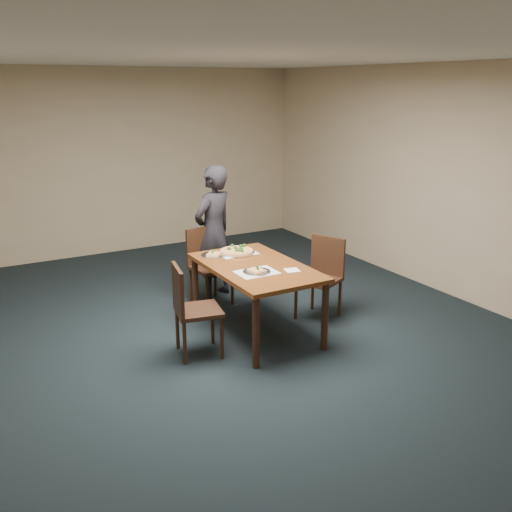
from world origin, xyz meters
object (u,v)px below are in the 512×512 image
chair_right (322,273)px  pizza_pan (237,251)px  slice_plate_far (214,255)px  chair_left (190,305)px  chair_far (207,261)px  diner (214,232)px  dining_table (256,274)px  slice_plate_near (257,271)px

chair_right → pizza_pan: chair_right is taller
slice_plate_far → chair_left: bearing=-130.3°
chair_far → diner: diner is taller
chair_right → chair_far: bearing=-161.6°
chair_far → chair_right: (0.95, -1.03, 0.00)m
dining_table → chair_right: chair_right is taller
slice_plate_far → chair_far: bearing=73.3°
chair_left → dining_table: bearing=-68.4°
dining_table → chair_right: (0.88, 0.04, -0.14)m
dining_table → chair_far: size_ratio=1.65×
chair_left → diner: bearing=-22.4°
dining_table → slice_plate_far: size_ratio=5.36×
chair_right → pizza_pan: 0.99m
dining_table → chair_left: chair_left is taller
slice_plate_near → slice_plate_far: slice_plate_near is taller
dining_table → slice_plate_near: bearing=-117.6°
dining_table → slice_plate_near: size_ratio=5.36×
pizza_pan → chair_far: bearing=100.4°
chair_far → slice_plate_near: 1.30m
pizza_pan → slice_plate_near: pizza_pan is taller
slice_plate_near → chair_far: bearing=88.3°
dining_table → slice_plate_near: slice_plate_near is taller
diner → slice_plate_far: size_ratio=5.84×
diner → pizza_pan: size_ratio=4.09×
chair_far → slice_plate_near: (-0.04, -1.27, 0.25)m
chair_right → slice_plate_near: size_ratio=3.25×
chair_far → slice_plate_far: (-0.16, -0.54, 0.25)m
chair_right → slice_plate_near: chair_right is taller
chair_left → slice_plate_near: (0.70, -0.06, 0.25)m
chair_left → diner: (0.90, 1.36, 0.30)m
dining_table → diner: size_ratio=0.92×
chair_right → pizza_pan: bearing=-142.7°
chair_far → chair_right: size_ratio=1.00×
slice_plate_near → slice_plate_far: (-0.12, 0.74, -0.00)m
slice_plate_near → slice_plate_far: 0.75m
diner → chair_right: bearing=100.5°
chair_right → slice_plate_far: bearing=-138.2°
chair_left → diner: 1.66m
slice_plate_near → pizza_pan: bearing=78.4°
chair_left → chair_right: (1.68, 0.19, 0.00)m
dining_table → chair_far: (-0.07, 1.07, -0.14)m
chair_left → slice_plate_far: 0.93m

